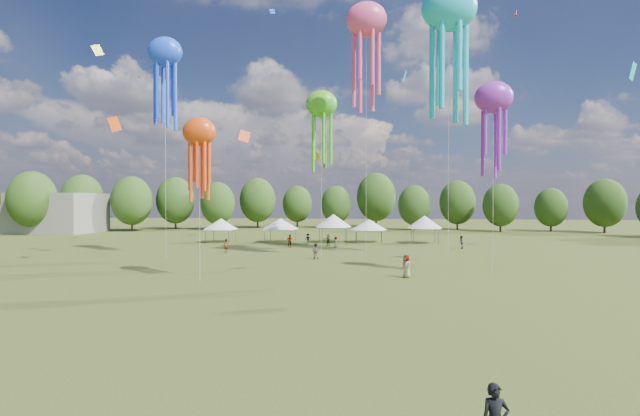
# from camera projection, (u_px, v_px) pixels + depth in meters

# --- Properties ---
(ground) EXTENTS (300.00, 300.00, 0.00)m
(ground) POSITION_uv_depth(u_px,v_px,m) (247.00, 412.00, 13.82)
(ground) COLOR #384416
(ground) RESTS_ON ground
(spectator_near) EXTENTS (0.86, 0.69, 1.71)m
(spectator_near) POSITION_uv_depth(u_px,v_px,m) (315.00, 251.00, 50.07)
(spectator_near) COLOR gray
(spectator_near) RESTS_ON ground
(spectators_far) EXTENTS (30.69, 29.85, 1.93)m
(spectators_far) POSITION_uv_depth(u_px,v_px,m) (344.00, 244.00, 58.55)
(spectators_far) COLOR gray
(spectators_far) RESTS_ON ground
(festival_tents) EXTENTS (36.59, 7.82, 4.41)m
(festival_tents) POSITION_uv_depth(u_px,v_px,m) (327.00, 223.00, 70.08)
(festival_tents) COLOR #47474C
(festival_tents) RESTS_ON ground
(show_kites) EXTENTS (36.51, 20.92, 30.35)m
(show_kites) POSITION_uv_depth(u_px,v_px,m) (375.00, 60.00, 48.58)
(show_kites) COLOR #49C320
(show_kites) RESTS_ON ground
(small_kites) EXTENTS (70.79, 61.51, 40.26)m
(small_kites) POSITION_uv_depth(u_px,v_px,m) (339.00, 10.00, 52.46)
(small_kites) COLOR #49C320
(small_kites) RESTS_ON ground
(treeline) EXTENTS (201.57, 95.24, 13.43)m
(treeline) POSITION_uv_depth(u_px,v_px,m) (326.00, 200.00, 76.26)
(treeline) COLOR #38281C
(treeline) RESTS_ON ground
(hangar) EXTENTS (40.00, 12.00, 8.00)m
(hangar) POSITION_uv_depth(u_px,v_px,m) (2.00, 213.00, 93.43)
(hangar) COLOR gray
(hangar) RESTS_ON ground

